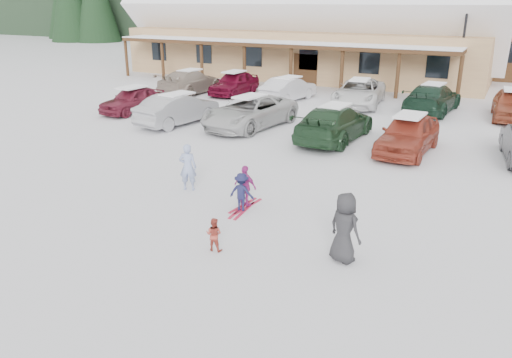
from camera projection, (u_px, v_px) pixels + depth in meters
The scene contains 22 objects.
ground at pixel (230, 222), 13.92m from camera, with size 160.00×160.00×0.00m, color white.
day_lodge at pixel (306, 25), 39.85m from camera, with size 29.12×12.50×10.38m.
lamp_post at pixel (464, 39), 31.19m from camera, with size 0.50×0.25×6.25m.
conifer_0 at pixel (151, 1), 48.27m from camera, with size 4.40×4.40×10.20m.
adult_skier at pixel (188, 167), 16.02m from camera, with size 0.56×0.37×1.55m, color #8C9CC9.
toddler_red at pixel (214, 234), 12.21m from camera, with size 0.42×0.33×0.86m, color #AC3E30.
child_navy at pixel (242, 192), 14.46m from camera, with size 0.75×0.43×1.16m, color #17193E.
skis_child_navy at pixel (242, 210), 14.65m from camera, with size 0.20×1.40×0.03m, color #AF1936.
child_magenta at pixel (245, 186), 14.75m from camera, with size 0.75×0.31×1.28m, color #AD2C87.
skis_child_magenta at pixel (245, 206), 14.96m from camera, with size 0.20×1.40×0.03m, color #AF1936.
bystander_dark at pixel (345, 228), 11.56m from camera, with size 0.84×0.55×1.71m, color #29282B.
parked_car_0 at pixel (133, 100), 27.23m from camera, with size 1.64×4.06×1.38m, color maroon.
parked_car_1 at pixel (178, 109), 24.58m from camera, with size 1.61×4.61×1.52m, color #99999E.
parked_car_2 at pixel (250, 112), 23.97m from camera, with size 2.52×5.46×1.52m, color #BBBBBB.
parked_car_3 at pixel (335, 123), 21.75m from camera, with size 2.17×5.33×1.55m, color #203D24.
parked_car_4 at pixel (408, 134), 19.97m from camera, with size 1.83×4.54×1.55m, color #9E3A27.
parked_car_7 at pixel (190, 82), 32.68m from camera, with size 2.15×5.29×1.53m, color gray.
parked_car_8 at pixel (234, 83), 32.32m from camera, with size 1.76×4.37×1.49m, color maroon.
parked_car_9 at pixel (288, 89), 30.33m from camera, with size 1.52×4.36×1.44m, color silver.
parked_car_10 at pixel (359, 92), 28.98m from camera, with size 2.51×5.45×1.52m, color white.
parked_car_11 at pixel (432, 98), 27.15m from camera, with size 2.19×5.39×1.56m, color #173323.
parked_car_12 at pixel (512, 104), 25.64m from camera, with size 1.82×4.51×1.54m, color #A0482D.
Camera 1 is at (6.44, -10.96, 5.85)m, focal length 35.00 mm.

